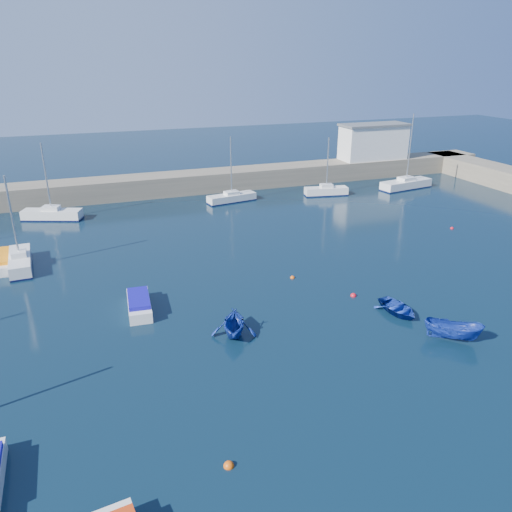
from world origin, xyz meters
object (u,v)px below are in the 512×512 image
object	(u,v)px
sailboat_8	(406,184)
motorboat_2	(1,261)
sailboat_5	(52,214)
sailboat_7	(326,191)
sailboat_6	(232,198)
motorboat_1	(139,304)
dinghy_center	(398,308)
dinghy_left	(234,323)
dinghy_right	(453,331)
harbor_office	(373,143)
sailboat_3	(20,261)

from	to	relation	value
sailboat_8	motorboat_2	bearing A→B (deg)	93.28
sailboat_5	sailboat_8	distance (m)	46.50
sailboat_5	sailboat_7	distance (m)	34.29
sailboat_6	sailboat_8	distance (m)	25.11
motorboat_1	dinghy_center	size ratio (longest dim) A/B	1.32
dinghy_left	motorboat_2	bearing A→B (deg)	150.58
motorboat_2	dinghy_right	world-z (taller)	dinghy_right
harbor_office	sailboat_8	distance (m)	9.82
dinghy_left	dinghy_right	xyz separation A→B (m)	(13.18, -5.59, -0.21)
sailboat_6	dinghy_right	distance (m)	37.09
harbor_office	dinghy_right	size ratio (longest dim) A/B	2.73
sailboat_7	dinghy_center	xyz separation A→B (m)	(-10.57, -31.27, -0.24)
sailboat_5	dinghy_right	distance (m)	44.48
harbor_office	dinghy_left	bearing A→B (deg)	-132.20
motorboat_1	sailboat_3	bearing A→B (deg)	131.05
sailboat_6	dinghy_center	size ratio (longest dim) A/B	2.35
motorboat_1	sailboat_7	bearing A→B (deg)	45.39
dinghy_left	harbor_office	bearing A→B (deg)	67.60
sailboat_8	dinghy_left	size ratio (longest dim) A/B	2.93
sailboat_7	dinghy_right	size ratio (longest dim) A/B	2.08
sailboat_5	sailboat_6	bearing A→B (deg)	-68.91
sailboat_8	motorboat_2	size ratio (longest dim) A/B	1.83
sailboat_6	motorboat_1	world-z (taller)	sailboat_6
sailboat_8	dinghy_right	xyz separation A→B (m)	(-21.64, -35.04, 0.05)
dinghy_right	motorboat_2	bearing A→B (deg)	90.43
sailboat_5	dinghy_center	xyz separation A→B (m)	(23.70, -32.51, -0.26)
sailboat_5	dinghy_left	size ratio (longest dim) A/B	2.49
sailboat_5	sailboat_8	xyz separation A→B (m)	(46.47, -1.86, 0.03)
harbor_office	sailboat_8	world-z (taller)	sailboat_8
motorboat_2	dinghy_left	size ratio (longest dim) A/B	1.60
dinghy_right	sailboat_3	bearing A→B (deg)	89.90
dinghy_center	dinghy_right	xyz separation A→B (m)	(1.13, -4.39, 0.35)
sailboat_3	dinghy_center	bearing A→B (deg)	-38.58
harbor_office	dinghy_left	world-z (taller)	harbor_office
sailboat_7	dinghy_left	size ratio (longest dim) A/B	2.20
sailboat_3	sailboat_6	distance (m)	27.69
sailboat_7	motorboat_2	size ratio (longest dim) A/B	1.37
sailboat_8	motorboat_1	world-z (taller)	sailboat_8
sailboat_6	sailboat_7	distance (m)	12.90
dinghy_center	dinghy_left	world-z (taller)	dinghy_left
harbor_office	sailboat_3	size ratio (longest dim) A/B	1.22
motorboat_1	motorboat_2	world-z (taller)	motorboat_2
harbor_office	dinghy_center	xyz separation A→B (m)	(-22.59, -39.40, -4.74)
sailboat_6	dinghy_left	distance (m)	32.84
harbor_office	dinghy_right	world-z (taller)	harbor_office
harbor_office	dinghy_center	bearing A→B (deg)	-119.83
sailboat_7	dinghy_right	bearing A→B (deg)	175.52
sailboat_6	dinghy_center	distance (m)	32.62
sailboat_3	motorboat_2	bearing A→B (deg)	147.25
sailboat_6	motorboat_1	size ratio (longest dim) A/B	1.78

